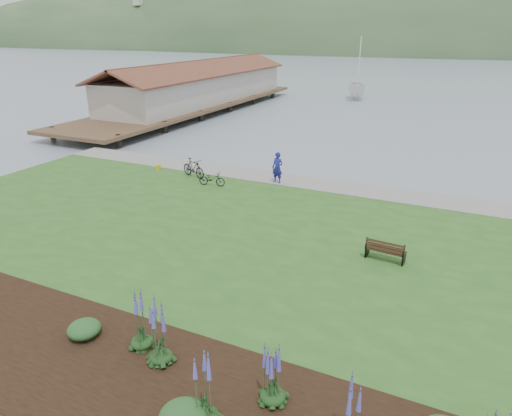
{
  "coord_description": "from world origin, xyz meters",
  "views": [
    {
      "loc": [
        7.83,
        -16.67,
        8.6
      ],
      "look_at": [
        -0.07,
        0.04,
        1.3
      ],
      "focal_mm": 32.0,
      "sensor_mm": 36.0,
      "label": 1
    }
  ],
  "objects_px": {
    "person": "(278,165)",
    "sailboat": "(356,99)",
    "park_bench": "(385,250)",
    "bicycle_a": "(212,179)"
  },
  "relations": [
    {
      "from": "person",
      "to": "sailboat",
      "type": "xyz_separation_m",
      "value": [
        -4.53,
        37.38,
        -1.45
      ]
    },
    {
      "from": "park_bench",
      "to": "person",
      "type": "distance_m",
      "value": 10.02
    },
    {
      "from": "bicycle_a",
      "to": "sailboat",
      "type": "xyz_separation_m",
      "value": [
        -1.41,
        39.36,
        -0.8
      ]
    },
    {
      "from": "bicycle_a",
      "to": "park_bench",
      "type": "bearing_deg",
      "value": -124.53
    },
    {
      "from": "park_bench",
      "to": "bicycle_a",
      "type": "relative_size",
      "value": 0.97
    },
    {
      "from": "park_bench",
      "to": "person",
      "type": "relative_size",
      "value": 0.71
    },
    {
      "from": "sailboat",
      "to": "bicycle_a",
      "type": "bearing_deg",
      "value": -102.95
    },
    {
      "from": "person",
      "to": "sailboat",
      "type": "height_order",
      "value": "sailboat"
    },
    {
      "from": "person",
      "to": "bicycle_a",
      "type": "xyz_separation_m",
      "value": [
        -3.12,
        -1.98,
        -0.65
      ]
    },
    {
      "from": "park_bench",
      "to": "bicycle_a",
      "type": "distance_m",
      "value": 11.49
    }
  ]
}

